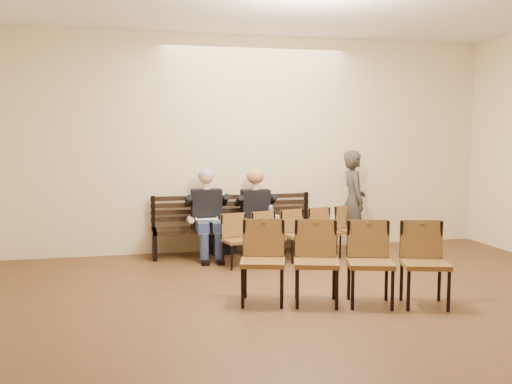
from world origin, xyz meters
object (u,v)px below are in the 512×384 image
at_px(water_bottle, 271,221).
at_px(chair_row_front, 298,235).
at_px(seated_woman, 257,215).
at_px(seated_man, 207,213).
at_px(bag, 222,245).
at_px(passerby, 354,193).
at_px(bench, 234,240).
at_px(chair_row_back, 343,263).
at_px(laptop, 208,222).

distance_m(water_bottle, chair_row_front, 0.48).
xyz_separation_m(seated_woman, chair_row_front, (0.51, -0.53, -0.26)).
bearing_deg(seated_woman, seated_man, 180.00).
xyz_separation_m(bag, passerby, (2.12, -0.28, 0.81)).
xyz_separation_m(seated_man, chair_row_front, (1.30, -0.53, -0.31)).
bearing_deg(water_bottle, bag, 144.62).
xyz_separation_m(bench, seated_man, (-0.45, -0.12, 0.47)).
distance_m(seated_woman, bag, 0.75).
bearing_deg(passerby, bag, 88.56).
bearing_deg(seated_man, water_bottle, -15.46).
bearing_deg(chair_row_back, seated_woman, 113.37).
distance_m(seated_man, chair_row_back, 3.01).
relative_size(seated_man, passerby, 0.73).
bearing_deg(seated_woman, water_bottle, -58.31).
distance_m(seated_man, seated_woman, 0.79).
bearing_deg(bag, chair_row_front, -36.07).
height_order(bench, water_bottle, water_bottle).
bearing_deg(water_bottle, bench, 142.71).
bearing_deg(water_bottle, passerby, 8.07).
xyz_separation_m(bench, laptop, (-0.46, -0.28, 0.35)).
distance_m(bag, chair_row_front, 1.30).
bearing_deg(laptop, passerby, 13.91).
distance_m(seated_woman, water_bottle, 0.32).
bearing_deg(water_bottle, laptop, 173.69).
distance_m(bench, passerby, 2.09).
height_order(bench, seated_woman, seated_woman).
bearing_deg(seated_woman, passerby, -2.05).
relative_size(bench, passerby, 1.37).
distance_m(seated_man, water_bottle, 0.99).
relative_size(bench, chair_row_front, 1.10).
xyz_separation_m(seated_woman, bag, (-0.52, 0.22, -0.50)).
xyz_separation_m(water_bottle, bag, (-0.68, 0.48, -0.43)).
xyz_separation_m(water_bottle, chair_row_front, (0.35, -0.27, -0.19)).
height_order(water_bottle, chair_row_front, chair_row_front).
height_order(water_bottle, bag, water_bottle).
distance_m(seated_man, chair_row_front, 1.44).
bearing_deg(bench, bag, 150.54).
distance_m(bench, bag, 0.22).
bearing_deg(seated_man, chair_row_front, -22.20).
xyz_separation_m(bench, seated_woman, (0.34, -0.12, 0.42)).
bearing_deg(bag, seated_woman, -23.05).
height_order(bench, laptop, laptop).
xyz_separation_m(seated_man, passerby, (2.39, -0.06, 0.26)).
distance_m(seated_man, passerby, 2.41).
xyz_separation_m(seated_man, seated_woman, (0.79, 0.00, -0.05)).
bearing_deg(water_bottle, chair_row_front, -37.38).
bearing_deg(chair_row_front, bench, 130.20).
relative_size(seated_woman, chair_row_front, 0.54).
bearing_deg(passerby, chair_row_front, 119.35).
height_order(seated_man, bag, seated_man).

